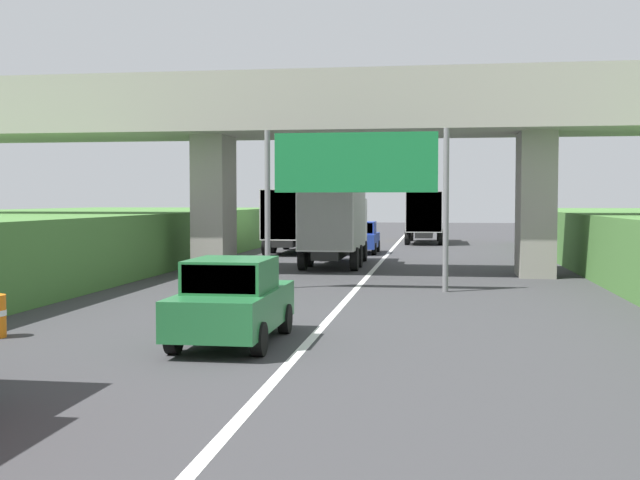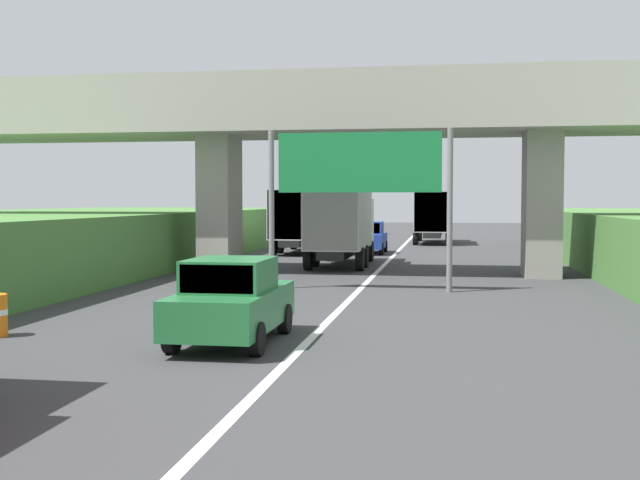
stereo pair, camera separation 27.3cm
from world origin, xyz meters
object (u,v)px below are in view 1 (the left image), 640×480
car_green (233,301)px  car_blue (361,237)px  overhead_highway_sign (355,172)px  truck_yellow (425,214)px  truck_silver (294,217)px  truck_white (335,222)px

car_green → car_blue: 27.18m
overhead_highway_sign → truck_yellow: (1.78, 28.21, -1.83)m
truck_yellow → truck_silver: bearing=-122.8°
overhead_highway_sign → car_green: bearing=-98.7°
overhead_highway_sign → truck_yellow: overhead_highway_sign is taller
truck_white → car_blue: 8.39m
car_green → car_blue: same height
truck_silver → truck_yellow: same height
car_blue → car_green: bearing=-90.0°
truck_yellow → truck_white: bearing=-100.7°
truck_yellow → car_blue: bearing=-106.9°
truck_silver → car_green: 27.44m
truck_white → truck_silver: size_ratio=1.00×
truck_silver → car_green: truck_silver is taller
truck_silver → overhead_highway_sign: bearing=-73.6°
truck_silver → truck_yellow: 12.76m
truck_yellow → car_green: (-3.27, -37.89, -1.08)m
overhead_highway_sign → truck_silver: overhead_highway_sign is taller
truck_white → overhead_highway_sign: bearing=-78.9°
truck_white → car_blue: truck_white is taller
overhead_highway_sign → truck_silver: size_ratio=0.81×
truck_silver → car_green: size_ratio=1.78×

